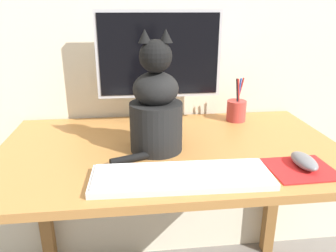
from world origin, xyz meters
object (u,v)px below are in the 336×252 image
cat (156,108)px  monitor (159,62)px  keyboard (182,176)px  computer_mouse_right (304,161)px  pen_cup (236,110)px

cat → monitor: bearing=82.2°
monitor → keyboard: 0.51m
monitor → keyboard: monitor is taller
keyboard → monitor: bearing=93.6°
computer_mouse_right → cat: bearing=156.9°
monitor → cat: (-0.04, -0.25, -0.10)m
computer_mouse_right → cat: size_ratio=0.31×
keyboard → cat: bearing=105.5°
keyboard → cat: 0.25m
keyboard → computer_mouse_right: bearing=7.0°
monitor → computer_mouse_right: bearing=-49.1°
keyboard → computer_mouse_right: size_ratio=4.18×
computer_mouse_right → cat: cat is taller
monitor → computer_mouse_right: monitor is taller
computer_mouse_right → pen_cup: (-0.06, 0.43, 0.02)m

